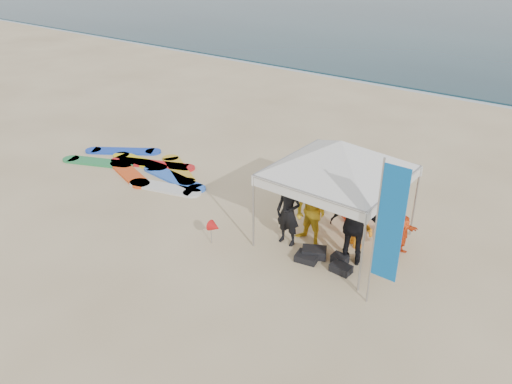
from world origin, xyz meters
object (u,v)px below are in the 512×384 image
at_px(person_black_b, 355,225).
at_px(feather_flag, 388,226).
at_px(person_yellow, 311,212).
at_px(canopy_tent, 341,141).
at_px(person_black_a, 288,212).
at_px(person_orange_a, 361,212).
at_px(marker_pennant, 215,227).
at_px(person_seated, 402,235).
at_px(person_orange_b, 358,188).
at_px(surfboard_spread, 145,168).

xyz_separation_m(person_black_b, feather_flag, (1.14, -1.07, 0.90)).
distance_m(person_yellow, feather_flag, 2.80).
height_order(person_black_b, canopy_tent, canopy_tent).
bearing_deg(person_black_a, feather_flag, -18.76).
distance_m(person_black_b, feather_flag, 1.80).
height_order(person_black_a, person_yellow, person_yellow).
relative_size(person_orange_a, marker_pennant, 2.85).
bearing_deg(person_seated, person_orange_b, 74.28).
distance_m(person_seated, feather_flag, 2.50).
distance_m(person_black_a, person_seated, 2.67).
bearing_deg(canopy_tent, feather_flag, -39.81).
distance_m(feather_flag, marker_pennant, 4.33).
xyz_separation_m(person_orange_b, marker_pennant, (-2.15, -3.05, -0.47)).
xyz_separation_m(person_orange_a, feather_flag, (1.37, -1.78, 0.96)).
distance_m(person_black_b, person_orange_b, 1.86).
xyz_separation_m(person_orange_a, marker_pennant, (-2.73, -2.08, -0.42)).
distance_m(person_seated, surfboard_spread, 8.50).
bearing_deg(person_black_a, surfboard_spread, 170.71).
height_order(person_black_b, feather_flag, feather_flag).
distance_m(canopy_tent, feather_flag, 2.63).
bearing_deg(person_orange_b, person_orange_a, 135.22).
xyz_separation_m(person_orange_b, person_seated, (1.53, -0.69, -0.46)).
bearing_deg(person_black_b, canopy_tent, -51.18).
height_order(feather_flag, marker_pennant, feather_flag).
bearing_deg(person_yellow, person_orange_b, 85.78).
height_order(person_black_b, person_orange_b, person_black_b).
height_order(person_orange_b, person_seated, person_orange_b).
height_order(person_black_a, person_seated, person_black_a).
relative_size(person_black_a, person_orange_b, 0.88).
height_order(person_orange_a, marker_pennant, person_orange_a).
bearing_deg(canopy_tent, person_seated, 15.87).
bearing_deg(person_orange_a, marker_pennant, 78.71).
relative_size(person_black_b, person_orange_b, 1.00).
xyz_separation_m(person_black_a, person_orange_b, (0.82, 1.91, 0.12)).
bearing_deg(marker_pennant, person_yellow, 39.82).
bearing_deg(person_seated, canopy_tent, 114.49).
xyz_separation_m(person_orange_a, person_black_b, (0.23, -0.71, 0.06)).
distance_m(person_black_a, surfboard_spread, 6.23).
relative_size(feather_flag, marker_pennant, 4.98).
distance_m(person_yellow, person_seated, 2.16).
distance_m(person_black_b, marker_pennant, 3.29).
relative_size(person_yellow, marker_pennant, 2.67).
xyz_separation_m(person_black_a, person_seated, (2.35, 1.21, -0.34)).
distance_m(person_black_a, marker_pennant, 1.79).
distance_m(canopy_tent, surfboard_spread, 7.40).
relative_size(person_orange_a, person_seated, 1.79).
relative_size(person_orange_b, canopy_tent, 0.49).
xyz_separation_m(person_yellow, person_orange_b, (0.40, 1.59, 0.12)).
distance_m(person_seated, marker_pennant, 4.37).
distance_m(person_black_b, canopy_tent, 1.89).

